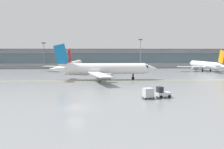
{
  "coord_description": "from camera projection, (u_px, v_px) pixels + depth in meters",
  "views": [
    {
      "loc": [
        3.56,
        -34.04,
        8.74
      ],
      "look_at": [
        6.86,
        19.34,
        3.0
      ],
      "focal_mm": 36.0,
      "sensor_mm": 36.0,
      "label": 1
    }
  ],
  "objects": [
    {
      "name": "terminal_concourse",
      "position": [
        91.0,
        58.0,
        115.99
      ],
      "size": [
        212.15,
        11.0,
        9.6
      ],
      "color": "#B2B7BC",
      "rests_on": "ground_plane"
    },
    {
      "name": "gate_airplane_1",
      "position": [
        75.0,
        65.0,
        93.41
      ],
      "size": [
        27.04,
        29.15,
        9.65
      ],
      "rotation": [
        0.0,
        0.0,
        1.5
      ],
      "color": "silver",
      "rests_on": "ground_plane"
    },
    {
      "name": "cargo_dolly_lead",
      "position": [
        148.0,
        93.0,
        40.8
      ],
      "size": [
        2.41,
        2.03,
        1.94
      ],
      "rotation": [
        0.0,
        0.0,
        0.23
      ],
      "color": "#595B60",
      "rests_on": "ground_plane"
    },
    {
      "name": "gate_airplane_2",
      "position": [
        205.0,
        65.0,
        94.86
      ],
      "size": [
        25.1,
        27.12,
        8.98
      ],
      "rotation": [
        0.0,
        0.0,
        1.67
      ],
      "color": "white",
      "rests_on": "ground_plane"
    },
    {
      "name": "apron_light_mast_1",
      "position": [
        44.0,
        54.0,
        108.06
      ],
      "size": [
        1.8,
        0.36,
        12.55
      ],
      "color": "gray",
      "rests_on": "ground_plane"
    },
    {
      "name": "apron_light_mast_2",
      "position": [
        140.0,
        52.0,
        109.16
      ],
      "size": [
        1.8,
        0.36,
        14.22
      ],
      "color": "gray",
      "rests_on": "ground_plane"
    },
    {
      "name": "baggage_tug",
      "position": [
        162.0,
        93.0,
        41.64
      ],
      "size": [
        2.85,
        2.1,
        2.1
      ],
      "rotation": [
        0.0,
        0.0,
        0.23
      ],
      "color": "silver",
      "rests_on": "ground_plane"
    },
    {
      "name": "ground_plane",
      "position": [
        75.0,
        108.0,
        34.5
      ],
      "size": [
        400.0,
        400.0,
        0.0
      ],
      "primitive_type": "plane",
      "color": "gray"
    },
    {
      "name": "taxiway_centreline_stripe",
      "position": [
        106.0,
        81.0,
        65.46
      ],
      "size": [
        109.99,
        1.99,
        0.01
      ],
      "primitive_type": "cube",
      "rotation": [
        0.0,
        0.0,
        -0.01
      ],
      "color": "yellow",
      "rests_on": "ground_plane"
    },
    {
      "name": "taxiing_regional_jet",
      "position": [
        105.0,
        69.0,
        67.08
      ],
      "size": [
        32.48,
        30.28,
        10.78
      ],
      "rotation": [
        0.0,
        0.0,
        -0.01
      ],
      "color": "white",
      "rests_on": "ground_plane"
    }
  ]
}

